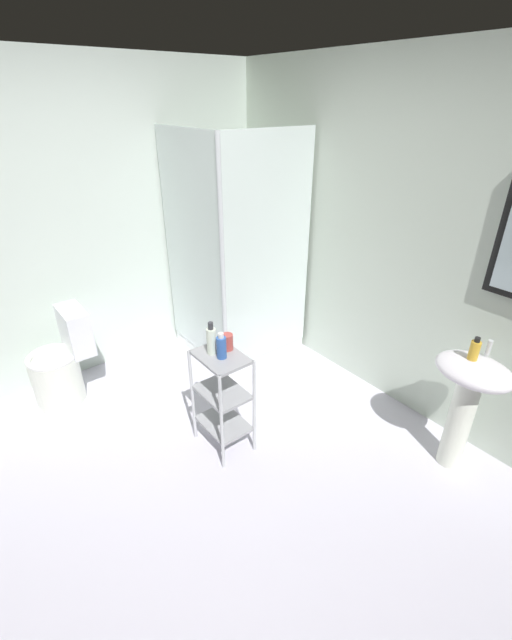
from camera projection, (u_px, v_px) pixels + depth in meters
ground_plane at (192, 498)px, 2.62m from camera, size 4.20×4.20×0.02m
wall_back at (405, 245)px, 3.02m from camera, size 4.20×0.14×2.50m
wall_left at (61, 232)px, 3.31m from camera, size 0.10×4.20×2.50m
shower_stall at (235, 307)px, 3.91m from camera, size 0.92×0.92×2.00m
pedestal_sink at (468, 393)px, 2.60m from camera, size 0.46×0.37×0.81m
sink_faucet at (489, 348)px, 2.53m from camera, size 0.03×0.03×0.10m
toilet at (62, 365)px, 3.33m from camera, size 0.37×0.49×0.76m
storage_cart at (222, 394)px, 2.82m from camera, size 0.38×0.28×0.74m
hand_soap_bottle at (475, 350)px, 2.48m from camera, size 0.06×0.06×0.15m
shampoo_bottle_blue at (221, 347)px, 2.62m from camera, size 0.06×0.06×0.18m
lotion_bottle_white at (211, 340)px, 2.65m from camera, size 0.06×0.06×0.22m
rinse_cup at (227, 342)px, 2.72m from camera, size 0.08×0.08×0.11m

